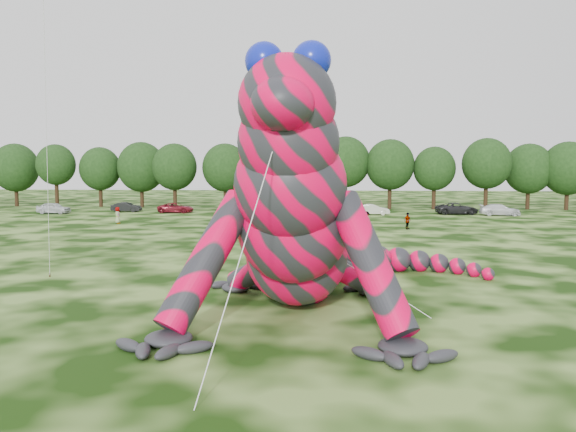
% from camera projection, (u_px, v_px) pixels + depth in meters
% --- Properties ---
extents(ground, '(240.00, 240.00, 0.00)m').
position_uv_depth(ground, '(210.00, 305.00, 24.80)').
color(ground, '#16330A').
rests_on(ground, ground).
extents(inflatable_gecko, '(18.38, 21.60, 10.53)m').
position_uv_depth(inflatable_gecko, '(300.00, 186.00, 24.99)').
color(inflatable_gecko, '#F5013F').
rests_on(inflatable_gecko, ground).
extents(tree_2, '(7.04, 6.34, 9.64)m').
position_uv_depth(tree_2, '(16.00, 175.00, 86.02)').
color(tree_2, black).
rests_on(tree_2, ground).
extents(tree_3, '(5.81, 5.23, 9.44)m').
position_uv_depth(tree_3, '(56.00, 176.00, 83.79)').
color(tree_3, black).
rests_on(tree_3, ground).
extents(tree_4, '(6.22, 5.60, 9.06)m').
position_uv_depth(tree_4, '(100.00, 177.00, 84.98)').
color(tree_4, black).
rests_on(tree_4, ground).
extents(tree_5, '(7.16, 6.44, 9.80)m').
position_uv_depth(tree_5, '(142.00, 175.00, 84.17)').
color(tree_5, black).
rests_on(tree_5, ground).
extents(tree_6, '(6.52, 5.86, 9.49)m').
position_uv_depth(tree_6, '(175.00, 176.00, 82.02)').
color(tree_6, black).
rests_on(tree_6, ground).
extents(tree_7, '(6.68, 6.01, 9.48)m').
position_uv_depth(tree_7, '(225.00, 176.00, 81.57)').
color(tree_7, black).
rests_on(tree_7, ground).
extents(tree_8, '(6.14, 5.53, 8.94)m').
position_uv_depth(tree_8, '(265.00, 178.00, 81.33)').
color(tree_8, black).
rests_on(tree_8, ground).
extents(tree_9, '(5.27, 4.74, 8.68)m').
position_uv_depth(tree_9, '(302.00, 179.00, 81.29)').
color(tree_9, black).
rests_on(tree_9, ground).
extents(tree_10, '(7.09, 6.38, 10.50)m').
position_uv_depth(tree_10, '(346.00, 172.00, 81.96)').
color(tree_10, black).
rests_on(tree_10, ground).
extents(tree_11, '(7.01, 6.31, 10.07)m').
position_uv_depth(tree_11, '(390.00, 174.00, 81.11)').
color(tree_11, black).
rests_on(tree_11, ground).
extents(tree_12, '(5.99, 5.39, 8.97)m').
position_uv_depth(tree_12, '(434.00, 178.00, 80.23)').
color(tree_12, black).
rests_on(tree_12, ground).
extents(tree_13, '(6.83, 6.15, 10.13)m').
position_uv_depth(tree_13, '(486.00, 174.00, 79.03)').
color(tree_13, black).
rests_on(tree_13, ground).
extents(tree_14, '(6.82, 6.14, 9.40)m').
position_uv_depth(tree_14, '(528.00, 176.00, 80.16)').
color(tree_14, black).
rests_on(tree_14, ground).
extents(tree_15, '(7.17, 6.45, 9.63)m').
position_uv_depth(tree_15, '(568.00, 176.00, 78.82)').
color(tree_15, black).
rests_on(tree_15, ground).
extents(car_0, '(4.47, 2.12, 1.47)m').
position_uv_depth(car_0, '(54.00, 208.00, 72.83)').
color(car_0, silver).
rests_on(car_0, ground).
extents(car_1, '(3.96, 1.41, 1.30)m').
position_uv_depth(car_1, '(126.00, 207.00, 75.78)').
color(car_1, black).
rests_on(car_1, ground).
extents(car_2, '(4.77, 2.29, 1.31)m').
position_uv_depth(car_2, '(176.00, 208.00, 74.28)').
color(car_2, maroon).
rests_on(car_2, ground).
extents(car_3, '(4.82, 2.14, 1.37)m').
position_uv_depth(car_3, '(250.00, 208.00, 73.81)').
color(car_3, '#9EA2A7').
rests_on(car_3, ground).
extents(car_4, '(4.41, 2.35, 1.43)m').
position_uv_depth(car_4, '(287.00, 210.00, 70.53)').
color(car_4, '#171C45').
rests_on(car_4, ground).
extents(car_5, '(4.29, 1.95, 1.37)m').
position_uv_depth(car_5, '(373.00, 210.00, 70.91)').
color(car_5, beige).
rests_on(car_5, ground).
extents(car_6, '(5.53, 2.89, 1.49)m').
position_uv_depth(car_6, '(457.00, 209.00, 71.94)').
color(car_6, black).
rests_on(car_6, ground).
extents(car_7, '(5.09, 2.44, 1.43)m').
position_uv_depth(car_7, '(500.00, 210.00, 70.07)').
color(car_7, silver).
rests_on(car_7, ground).
extents(spectator_5, '(1.02, 1.53, 1.58)m').
position_uv_depth(spectator_5, '(282.00, 239.00, 41.33)').
color(spectator_5, gray).
rests_on(spectator_5, ground).
extents(spectator_3, '(0.95, 0.99, 1.65)m').
position_uv_depth(spectator_3, '(407.00, 221.00, 54.68)').
color(spectator_3, gray).
rests_on(spectator_3, ground).
extents(spectator_2, '(0.91, 1.25, 1.74)m').
position_uv_depth(spectator_2, '(367.00, 220.00, 55.08)').
color(spectator_2, gray).
rests_on(spectator_2, ground).
extents(spectator_4, '(0.95, 1.04, 1.78)m').
position_uv_depth(spectator_4, '(118.00, 215.00, 60.35)').
color(spectator_4, gray).
rests_on(spectator_4, ground).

